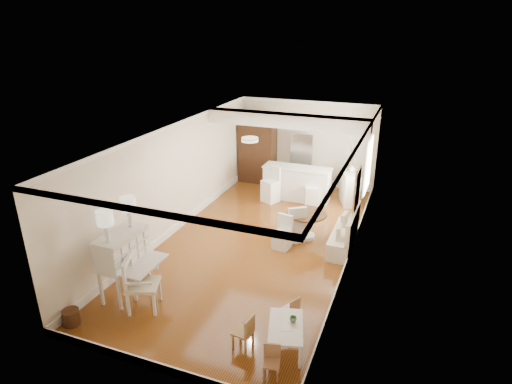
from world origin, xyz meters
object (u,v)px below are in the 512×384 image
Objects in this scene: breakfast_counter at (297,183)px; pantry_cabinet at (257,149)px; wicker_basket at (71,317)px; dining_table at (306,225)px; gustavian_armchair at (143,284)px; fridge at (312,162)px; kids_chair_b at (290,309)px; bar_stool_left at (270,185)px; bar_stool_right at (311,191)px; slip_chair_near at (282,233)px; secretary_bureau at (124,264)px; kids_table at (286,337)px; kids_chair_c at (271,362)px; slip_chair_far at (294,222)px; kids_chair_a at (243,331)px; sideboard at (349,187)px.

breakfast_counter is 2.11m from pantry_cabinet.
dining_table reaches higher than wicker_basket.
gustavian_armchair is at bearing -86.08° from pantry_cabinet.
pantry_cabinet is at bearing 179.10° from fridge.
kids_chair_b is at bearing -79.06° from fridge.
bar_stool_left is 0.60× the size of fridge.
pantry_cabinet reaches higher than bar_stool_right.
slip_chair_near is 4.21m from fridge.
pantry_cabinet reaches higher than slip_chair_near.
dining_table is at bearing 52.88° from secretary_bureau.
breakfast_counter is at bearing 129.02° from bar_stool_right.
secretary_bureau reaches higher than dining_table.
kids_table is at bearing 37.51° from kids_chair_b.
bar_stool_right reaches higher than kids_chair_b.
kids_chair_c is 4.54m from slip_chair_far.
slip_chair_far is at bearing -106.02° from bar_stool_right.
bar_stool_left reaches higher than kids_table.
kids_chair_a is at bearing -50.84° from bar_stool_left.
breakfast_counter is (-0.52, 3.12, 0.11)m from slip_chair_near.
pantry_cabinet reaches higher than sideboard.
kids_chair_b is at bearing 22.17° from wicker_basket.
dining_table is 0.35m from slip_chair_far.
bar_stool_left is (-1.62, 1.93, 0.20)m from dining_table.
bar_stool_left is (1.47, 6.69, 0.39)m from wicker_basket.
bar_stool_right is at bearing -76.14° from fridge.
breakfast_counter reaches higher than sideboard.
bar_stool_left is 1.15× the size of bar_stool_right.
breakfast_counter reaches higher than bar_stool_right.
pantry_cabinet is 1.28× the size of fridge.
gustavian_armchair is 1.15× the size of kids_table.
breakfast_counter is (-1.50, 5.68, 0.25)m from kids_chair_b.
kids_chair_c is 7.23m from breakfast_counter.
secretary_bureau is 7.12m from pantry_cabinet.
fridge reaches higher than slip_chair_near.
slip_chair_far is at bearing -75.39° from breakfast_counter.
kids_table is 1.72× the size of kids_chair_b.
breakfast_counter reaches higher than kids_chair_a.
slip_chair_near is 0.35× the size of pantry_cabinet.
sideboard reaches higher than kids_chair_b.
kids_chair_a is 0.78× the size of slip_chair_near.
pantry_cabinet reaches higher than secretary_bureau.
kids_chair_a is at bearing -70.93° from pantry_cabinet.
wicker_basket is at bearing -168.30° from kids_table.
secretary_bureau is 1.34× the size of sideboard.
slip_chair_near is 3.59m from sideboard.
breakfast_counter reaches higher than kids_chair_c.
kids_chair_c is 8.24m from fridge.
sideboard is (1.55, 0.32, -0.03)m from breakfast_counter.
gustavian_armchair is at bearing 42.62° from wicker_basket.
slip_chair_far reaches higher than dining_table.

